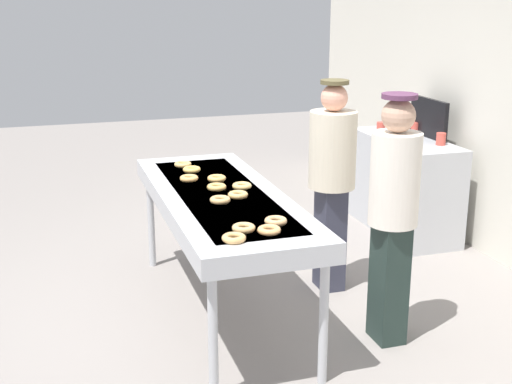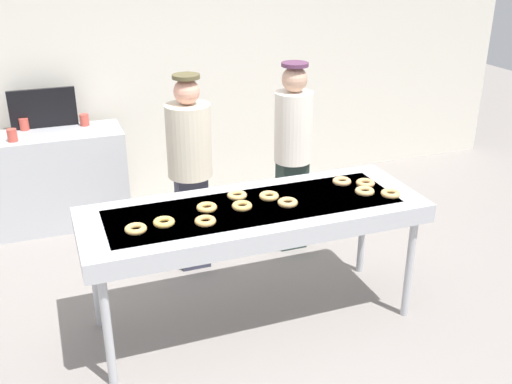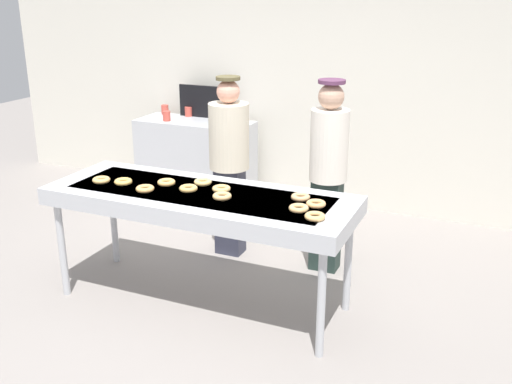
{
  "view_description": "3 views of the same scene",
  "coord_description": "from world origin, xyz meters",
  "px_view_note": "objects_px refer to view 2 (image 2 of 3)",
  "views": [
    {
      "loc": [
        4.41,
        -1.14,
        2.24
      ],
      "look_at": [
        0.15,
        0.21,
        0.94
      ],
      "focal_mm": 48.36,
      "sensor_mm": 36.0,
      "label": 1
    },
    {
      "loc": [
        -1.25,
        -3.4,
        2.58
      ],
      "look_at": [
        0.14,
        0.33,
        0.86
      ],
      "focal_mm": 41.77,
      "sensor_mm": 36.0,
      "label": 2
    },
    {
      "loc": [
        2.02,
        -3.59,
        2.33
      ],
      "look_at": [
        0.32,
        0.32,
        0.85
      ],
      "focal_mm": 41.31,
      "sensor_mm": 36.0,
      "label": 3
    }
  ],
  "objects_px": {
    "worker_assistant": "(293,149)",
    "prep_counter": "(54,180)",
    "fryer_conveyor": "(254,216)",
    "glazed_donut_11": "(242,206)",
    "glazed_donut_8": "(205,221)",
    "paper_cup_1": "(24,124)",
    "glazed_donut_5": "(391,194)",
    "glazed_donut_9": "(136,229)",
    "glazed_donut_1": "(237,195)",
    "paper_cup_0": "(12,135)",
    "paper_cup_2": "(84,120)",
    "glazed_donut_3": "(342,181)",
    "glazed_donut_6": "(207,207)",
    "glazed_donut_2": "(288,202)",
    "glazed_donut_10": "(365,191)",
    "worker_baker": "(190,162)",
    "glazed_donut_4": "(164,222)",
    "menu_display": "(43,108)",
    "glazed_donut_0": "(365,183)",
    "glazed_donut_7": "(269,196)"
  },
  "relations": [
    {
      "from": "worker_assistant",
      "to": "prep_counter",
      "type": "bearing_deg",
      "value": -16.29
    },
    {
      "from": "fryer_conveyor",
      "to": "glazed_donut_11",
      "type": "height_order",
      "value": "glazed_donut_11"
    },
    {
      "from": "fryer_conveyor",
      "to": "prep_counter",
      "type": "height_order",
      "value": "prep_counter"
    },
    {
      "from": "glazed_donut_8",
      "to": "paper_cup_1",
      "type": "relative_size",
      "value": 1.23
    },
    {
      "from": "glazed_donut_5",
      "to": "paper_cup_1",
      "type": "xyz_separation_m",
      "value": [
        -2.36,
        2.5,
        0.04
      ]
    },
    {
      "from": "glazed_donut_9",
      "to": "glazed_donut_1",
      "type": "bearing_deg",
      "value": 19.71
    },
    {
      "from": "paper_cup_0",
      "to": "paper_cup_2",
      "type": "xyz_separation_m",
      "value": [
        0.64,
        0.27,
        0.0
      ]
    },
    {
      "from": "glazed_donut_3",
      "to": "glazed_donut_6",
      "type": "bearing_deg",
      "value": -174.97
    },
    {
      "from": "glazed_donut_9",
      "to": "worker_assistant",
      "type": "relative_size",
      "value": 0.08
    },
    {
      "from": "glazed_donut_1",
      "to": "glazed_donut_6",
      "type": "xyz_separation_m",
      "value": [
        -0.25,
        -0.12,
        0.0
      ]
    },
    {
      "from": "glazed_donut_5",
      "to": "paper_cup_0",
      "type": "height_order",
      "value": "paper_cup_0"
    },
    {
      "from": "paper_cup_1",
      "to": "glazed_donut_2",
      "type": "bearing_deg",
      "value": -55.63
    },
    {
      "from": "paper_cup_0",
      "to": "glazed_donut_3",
      "type": "bearing_deg",
      "value": -39.59
    },
    {
      "from": "glazed_donut_1",
      "to": "glazed_donut_10",
      "type": "distance_m",
      "value": 0.9
    },
    {
      "from": "paper_cup_1",
      "to": "paper_cup_0",
      "type": "bearing_deg",
      "value": -107.86
    },
    {
      "from": "worker_baker",
      "to": "glazed_donut_11",
      "type": "bearing_deg",
      "value": 84.63
    },
    {
      "from": "glazed_donut_10",
      "to": "glazed_donut_11",
      "type": "bearing_deg",
      "value": 175.67
    },
    {
      "from": "glazed_donut_2",
      "to": "paper_cup_2",
      "type": "distance_m",
      "value": 2.58
    },
    {
      "from": "glazed_donut_9",
      "to": "glazed_donut_11",
      "type": "distance_m",
      "value": 0.73
    },
    {
      "from": "glazed_donut_2",
      "to": "glazed_donut_4",
      "type": "height_order",
      "value": "same"
    },
    {
      "from": "glazed_donut_6",
      "to": "fryer_conveyor",
      "type": "bearing_deg",
      "value": -9.32
    },
    {
      "from": "glazed_donut_4",
      "to": "worker_baker",
      "type": "distance_m",
      "value": 1.07
    },
    {
      "from": "glazed_donut_4",
      "to": "glazed_donut_5",
      "type": "bearing_deg",
      "value": -3.95
    },
    {
      "from": "paper_cup_2",
      "to": "glazed_donut_4",
      "type": "bearing_deg",
      "value": -83.92
    },
    {
      "from": "menu_display",
      "to": "glazed_donut_0",
      "type": "bearing_deg",
      "value": -47.42
    },
    {
      "from": "glazed_donut_6",
      "to": "paper_cup_2",
      "type": "relative_size",
      "value": 1.23
    },
    {
      "from": "glazed_donut_4",
      "to": "paper_cup_0",
      "type": "xyz_separation_m",
      "value": [
        -0.89,
        2.08,
        0.04
      ]
    },
    {
      "from": "glazed_donut_3",
      "to": "prep_counter",
      "type": "distance_m",
      "value": 2.84
    },
    {
      "from": "worker_baker",
      "to": "glazed_donut_0",
      "type": "bearing_deg",
      "value": 129.06
    },
    {
      "from": "glazed_donut_6",
      "to": "paper_cup_2",
      "type": "bearing_deg",
      "value": 104.18
    },
    {
      "from": "glazed_donut_10",
      "to": "worker_baker",
      "type": "xyz_separation_m",
      "value": [
        -1.0,
        0.99,
        0.0
      ]
    },
    {
      "from": "fryer_conveyor",
      "to": "glazed_donut_7",
      "type": "distance_m",
      "value": 0.19
    },
    {
      "from": "glazed_donut_7",
      "to": "paper_cup_1",
      "type": "distance_m",
      "value": 2.73
    },
    {
      "from": "glazed_donut_2",
      "to": "glazed_donut_10",
      "type": "xyz_separation_m",
      "value": [
        0.58,
        -0.01,
        0.0
      ]
    },
    {
      "from": "glazed_donut_3",
      "to": "glazed_donut_2",
      "type": "bearing_deg",
      "value": -158.33
    },
    {
      "from": "glazed_donut_0",
      "to": "glazed_donut_4",
      "type": "xyz_separation_m",
      "value": [
        -1.51,
        -0.12,
        0.0
      ]
    },
    {
      "from": "paper_cup_0",
      "to": "prep_counter",
      "type": "bearing_deg",
      "value": 23.45
    },
    {
      "from": "glazed_donut_7",
      "to": "paper_cup_2",
      "type": "bearing_deg",
      "value": 114.86
    },
    {
      "from": "glazed_donut_9",
      "to": "paper_cup_1",
      "type": "distance_m",
      "value": 2.5
    },
    {
      "from": "glazed_donut_0",
      "to": "worker_baker",
      "type": "bearing_deg",
      "value": 141.44
    },
    {
      "from": "prep_counter",
      "to": "glazed_donut_9",
      "type": "bearing_deg",
      "value": -79.31
    },
    {
      "from": "fryer_conveyor",
      "to": "worker_assistant",
      "type": "xyz_separation_m",
      "value": [
        0.7,
        0.95,
        0.08
      ]
    },
    {
      "from": "worker_assistant",
      "to": "glazed_donut_8",
      "type": "bearing_deg",
      "value": 60.56
    },
    {
      "from": "worker_baker",
      "to": "menu_display",
      "type": "height_order",
      "value": "worker_baker"
    },
    {
      "from": "glazed_donut_1",
      "to": "glazed_donut_6",
      "type": "bearing_deg",
      "value": -154.83
    },
    {
      "from": "glazed_donut_4",
      "to": "menu_display",
      "type": "distance_m",
      "value": 2.5
    },
    {
      "from": "glazed_donut_7",
      "to": "paper_cup_2",
      "type": "height_order",
      "value": "paper_cup_2"
    },
    {
      "from": "glazed_donut_0",
      "to": "paper_cup_2",
      "type": "distance_m",
      "value": 2.83
    },
    {
      "from": "prep_counter",
      "to": "paper_cup_0",
      "type": "relative_size",
      "value": 11.97
    },
    {
      "from": "worker_assistant",
      "to": "paper_cup_1",
      "type": "relative_size",
      "value": 14.82
    }
  ]
}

